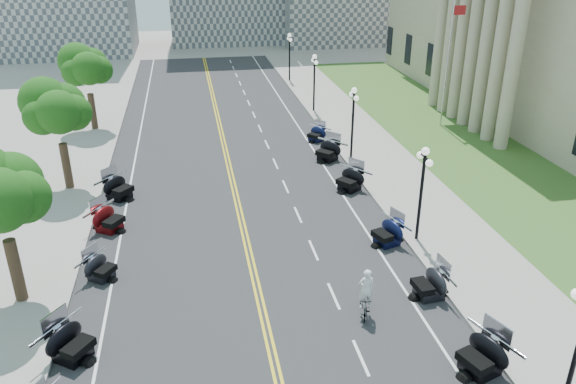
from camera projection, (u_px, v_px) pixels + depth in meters
ground at (261, 304)px, 23.85m from camera, size 160.00×160.00×0.00m
road at (238, 204)px, 32.81m from camera, size 16.00×90.00×0.01m
centerline_yellow_a at (236, 204)px, 32.79m from camera, size 0.12×90.00×0.00m
centerline_yellow_b at (240, 204)px, 32.83m from camera, size 0.12×90.00×0.00m
edge_line_north at (343, 196)px, 33.85m from camera, size 0.12×90.00×0.00m
edge_line_south at (125, 213)px, 31.77m from camera, size 0.12×90.00×0.00m
lane_dash_5 at (361, 358)px, 20.78m from camera, size 0.12×2.00×0.00m
lane_dash_6 at (334, 296)px, 24.36m from camera, size 0.12×2.00×0.00m
lane_dash_7 at (314, 250)px, 27.95m from camera, size 0.12×2.00×0.00m
lane_dash_8 at (298, 215)px, 31.54m from camera, size 0.12×2.00×0.00m
lane_dash_9 at (286, 187)px, 35.12m from camera, size 0.12×2.00×0.00m
lane_dash_10 at (275, 164)px, 38.71m from camera, size 0.12×2.00×0.00m
lane_dash_11 at (267, 145)px, 42.30m from camera, size 0.12×2.00×0.00m
lane_dash_12 at (260, 128)px, 45.88m from camera, size 0.12×2.00×0.00m
lane_dash_13 at (254, 115)px, 49.47m from camera, size 0.12×2.00×0.00m
lane_dash_14 at (249, 103)px, 53.05m from camera, size 0.12×2.00×0.00m
lane_dash_15 at (244, 92)px, 56.64m from camera, size 0.12×2.00×0.00m
lane_dash_16 at (240, 83)px, 60.23m from camera, size 0.12×2.00×0.00m
lane_dash_17 at (236, 75)px, 63.81m from camera, size 0.12×2.00×0.00m
lane_dash_18 at (233, 68)px, 67.40m from camera, size 0.12×2.00×0.00m
lane_dash_19 at (230, 61)px, 70.98m from camera, size 0.12×2.00×0.00m
sidewalk_north at (408, 190)px, 34.49m from camera, size 5.00×90.00×0.15m
sidewalk_south at (49, 218)px, 31.07m from camera, size 5.00×90.00×0.15m
lawn at (456, 141)px, 42.81m from camera, size 9.00×60.00×0.10m
street_lamp_1 at (575, 357)px, 17.00m from camera, size 0.50×1.20×4.90m
street_lamp_2 at (421, 195)px, 27.76m from camera, size 0.50×1.20×4.90m
street_lamp_3 at (353, 123)px, 38.52m from camera, size 0.50×1.20×4.90m
street_lamp_4 at (314, 83)px, 49.28m from camera, size 0.50×1.20×4.90m
street_lamp_5 at (289, 57)px, 60.04m from camera, size 0.50×1.20×4.90m
flagpole at (447, 66)px, 44.44m from camera, size 1.10×0.20×10.00m
tree_2 at (0, 201)px, 22.06m from camera, size 4.80×4.80×9.20m
tree_3 at (58, 115)px, 32.82m from camera, size 4.80×4.80×9.20m
tree_4 at (87, 72)px, 43.57m from camera, size 4.80×4.80×9.20m
motorcycle_n_4 at (482, 354)px, 19.83m from camera, size 2.84×2.84×1.54m
motorcycle_n_5 at (430, 282)px, 24.06m from camera, size 2.23×2.23×1.43m
motorcycle_n_6 at (387, 232)px, 28.27m from camera, size 2.58×2.58×1.41m
motorcycle_n_8 at (350, 179)px, 34.37m from camera, size 3.01×3.01×1.50m
motorcycle_n_9 at (328, 150)px, 39.01m from camera, size 3.09×3.09×1.53m
motorcycle_n_10 at (316, 133)px, 42.81m from camera, size 2.51×2.51×1.24m
motorcycle_s_5 at (71, 341)px, 20.48m from camera, size 3.00×3.00×1.51m
motorcycle_s_6 at (100, 267)px, 25.39m from camera, size 2.49×2.49×1.26m
motorcycle_s_7 at (108, 218)px, 29.59m from camera, size 2.90×2.90×1.47m
motorcycle_s_8 at (118, 187)px, 33.23m from camera, size 3.08×3.08×1.53m
bicycle at (365, 305)px, 22.96m from camera, size 0.93×1.66×0.96m
cyclist_rider at (367, 276)px, 22.39m from camera, size 0.67×0.44×1.83m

